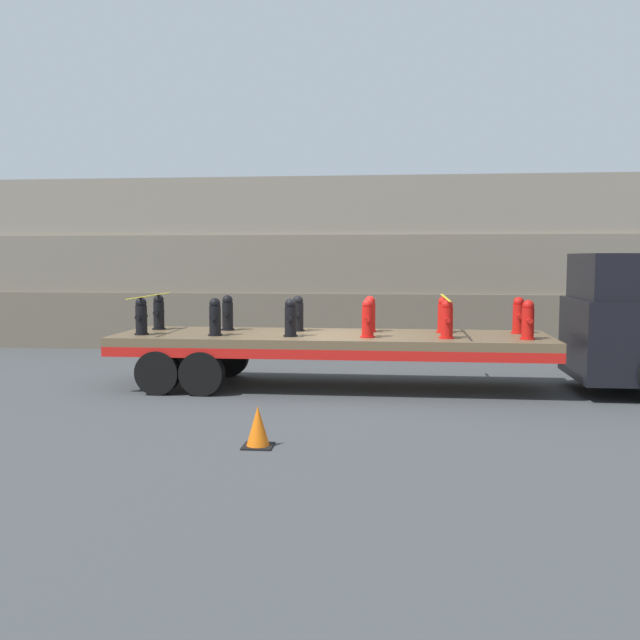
{
  "coord_description": "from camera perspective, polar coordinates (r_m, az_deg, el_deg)",
  "views": [
    {
      "loc": [
        1.39,
        -15.09,
        2.8
      ],
      "look_at": [
        -0.25,
        0.0,
        1.46
      ],
      "focal_mm": 40.0,
      "sensor_mm": 36.0,
      "label": 1
    }
  ],
  "objects": [
    {
      "name": "rock_cliff",
      "position": [
        22.44,
        2.64,
        4.51
      ],
      "size": [
        60.0,
        3.3,
        5.18
      ],
      "color": "#665B4C",
      "rests_on": "ground_plane"
    },
    {
      "name": "fire_hydrant_black_near_0",
      "position": [
        15.55,
        -14.11,
        0.26
      ],
      "size": [
        0.3,
        0.49,
        0.79
      ],
      "color": "black",
      "rests_on": "flatbed_trailer"
    },
    {
      "name": "fire_hydrant_black_far_0",
      "position": [
        16.6,
        -12.77,
        0.58
      ],
      "size": [
        0.3,
        0.49,
        0.79
      ],
      "color": "black",
      "rests_on": "flatbed_trailer"
    },
    {
      "name": "fire_hydrant_black_far_2",
      "position": [
        15.85,
        -1.77,
        0.49
      ],
      "size": [
        0.3,
        0.49,
        0.79
      ],
      "color": "black",
      "rests_on": "flatbed_trailer"
    },
    {
      "name": "fire_hydrant_red_far_5",
      "position": [
        15.92,
        15.59,
        0.33
      ],
      "size": [
        0.3,
        0.49,
        0.79
      ],
      "color": "red",
      "rests_on": "flatbed_trailer"
    },
    {
      "name": "fire_hydrant_black_near_1",
      "position": [
        15.07,
        -8.4,
        0.21
      ],
      "size": [
        0.3,
        0.49,
        0.79
      ],
      "color": "black",
      "rests_on": "flatbed_trailer"
    },
    {
      "name": "fire_hydrant_black_far_1",
      "position": [
        16.15,
        -7.4,
        0.54
      ],
      "size": [
        0.3,
        0.49,
        0.79
      ],
      "color": "black",
      "rests_on": "flatbed_trailer"
    },
    {
      "name": "traffic_cone",
      "position": [
        10.66,
        -4.99,
        -8.52
      ],
      "size": [
        0.45,
        0.45,
        0.61
      ],
      "color": "black",
      "rests_on": "ground_plane"
    },
    {
      "name": "ground_plane",
      "position": [
        15.41,
        0.91,
        -5.41
      ],
      "size": [
        120.0,
        120.0,
        0.0
      ],
      "primitive_type": "plane",
      "color": "#3F4244"
    },
    {
      "name": "fire_hydrant_red_far_3",
      "position": [
        15.71,
        4.01,
        0.44
      ],
      "size": [
        0.3,
        0.49,
        0.79
      ],
      "color": "red",
      "rests_on": "flatbed_trailer"
    },
    {
      "name": "cargo_strap_rear",
      "position": [
        16.05,
        -13.45,
        1.9
      ],
      "size": [
        0.05,
        2.74,
        0.01
      ],
      "color": "yellow",
      "rests_on": "fire_hydrant_black_near_0"
    },
    {
      "name": "fire_hydrant_red_near_3",
      "position": [
        14.6,
        3.84,
        0.09
      ],
      "size": [
        0.3,
        0.49,
        0.79
      ],
      "color": "red",
      "rests_on": "flatbed_trailer"
    },
    {
      "name": "fire_hydrant_red_near_4",
      "position": [
        14.62,
        10.11,
        0.04
      ],
      "size": [
        0.3,
        0.49,
        0.79
      ],
      "color": "red",
      "rests_on": "flatbed_trailer"
    },
    {
      "name": "fire_hydrant_red_near_5",
      "position": [
        14.82,
        16.29,
        -0.02
      ],
      "size": [
        0.3,
        0.49,
        0.79
      ],
      "color": "red",
      "rests_on": "flatbed_trailer"
    },
    {
      "name": "flatbed_trailer",
      "position": [
        15.33,
        -1.07,
        -1.89
      ],
      "size": [
        9.19,
        2.64,
        1.16
      ],
      "color": "brown",
      "rests_on": "ground_plane"
    },
    {
      "name": "cargo_strap_middle",
      "position": [
        15.15,
        9.99,
        1.78
      ],
      "size": [
        0.05,
        2.74,
        0.01
      ],
      "color": "yellow",
      "rests_on": "fire_hydrant_red_near_4"
    },
    {
      "name": "truck_cab",
      "position": [
        15.89,
        23.62,
        -0.33
      ],
      "size": [
        2.23,
        2.61,
        2.87
      ],
      "color": "black",
      "rests_on": "ground_plane"
    },
    {
      "name": "fire_hydrant_red_far_4",
      "position": [
        15.74,
        9.84,
        0.39
      ],
      "size": [
        0.3,
        0.49,
        0.79
      ],
      "color": "red",
      "rests_on": "flatbed_trailer"
    },
    {
      "name": "fire_hydrant_black_near_2",
      "position": [
        14.75,
        -2.37,
        0.15
      ],
      "size": [
        0.3,
        0.49,
        0.79
      ],
      "color": "black",
      "rests_on": "flatbed_trailer"
    }
  ]
}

